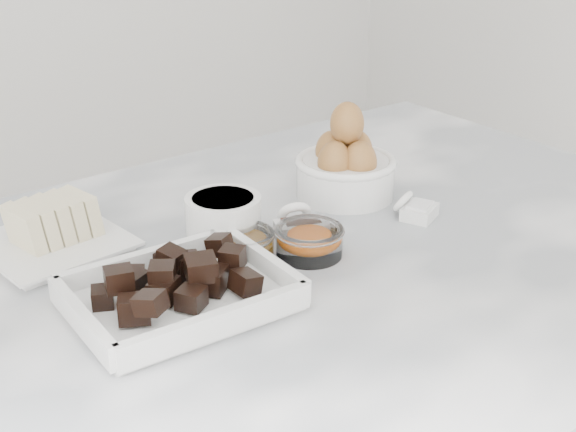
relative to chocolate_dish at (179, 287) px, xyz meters
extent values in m
cube|color=silver|center=(0.16, 0.02, -0.04)|extent=(1.20, 0.80, 0.04)
cube|color=white|center=(0.00, 0.00, -0.02)|extent=(0.23, 0.18, 0.01)
cube|color=white|center=(-0.05, 0.21, -0.02)|extent=(0.16, 0.16, 0.01)
cube|color=white|center=(-0.05, 0.21, -0.01)|extent=(0.18, 0.18, 0.00)
cylinder|color=white|center=(0.13, 0.11, 0.00)|extent=(0.10, 0.10, 0.06)
cylinder|color=white|center=(0.13, 0.11, 0.03)|extent=(0.08, 0.08, 0.01)
cylinder|color=white|center=(0.35, 0.13, 0.00)|extent=(0.14, 0.14, 0.05)
torus|color=white|center=(0.35, 0.13, 0.03)|extent=(0.14, 0.14, 0.01)
ellipsoid|color=#93612F|center=(0.38, 0.13, 0.03)|extent=(0.05, 0.05, 0.06)
ellipsoid|color=#93612F|center=(0.32, 0.12, 0.03)|extent=(0.05, 0.05, 0.06)
ellipsoid|color=#93612F|center=(0.35, 0.16, 0.03)|extent=(0.05, 0.05, 0.06)
ellipsoid|color=#93612F|center=(0.34, 0.10, 0.03)|extent=(0.05, 0.05, 0.06)
ellipsoid|color=#93612F|center=(0.35, 0.13, 0.08)|extent=(0.05, 0.05, 0.06)
cylinder|color=white|center=(0.12, 0.06, -0.01)|extent=(0.08, 0.08, 0.03)
torus|color=white|center=(0.12, 0.06, 0.01)|extent=(0.08, 0.08, 0.01)
cylinder|color=orange|center=(0.12, 0.06, -0.01)|extent=(0.06, 0.06, 0.01)
cylinder|color=white|center=(0.19, 0.01, -0.01)|extent=(0.08, 0.08, 0.03)
torus|color=white|center=(0.19, 0.01, 0.01)|extent=(0.09, 0.09, 0.01)
ellipsoid|color=#FF6B07|center=(0.19, 0.01, -0.01)|extent=(0.05, 0.05, 0.02)
cube|color=white|center=(0.21, 0.05, -0.01)|extent=(0.08, 0.07, 0.02)
cube|color=black|center=(0.21, 0.05, 0.00)|extent=(0.05, 0.05, 0.00)
torus|color=white|center=(0.22, 0.08, 0.00)|extent=(0.06, 0.05, 0.04)
cube|color=white|center=(0.38, 0.01, -0.02)|extent=(0.06, 0.06, 0.02)
cube|color=white|center=(0.38, 0.01, 0.00)|extent=(0.04, 0.04, 0.00)
torus|color=white|center=(0.37, 0.03, 0.00)|extent=(0.04, 0.04, 0.04)
camera|label=1|loc=(-0.37, -0.67, 0.42)|focal=50.00mm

